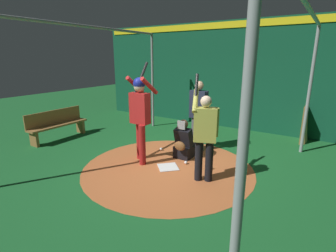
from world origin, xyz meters
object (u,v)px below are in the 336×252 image
at_px(batter, 140,111).
at_px(umpire, 198,112).
at_px(home_plate, 168,167).
at_px(catcher, 184,143).
at_px(baseball_2, 161,149).
at_px(baseball_0, 186,162).
at_px(bench, 57,124).
at_px(visitor, 205,133).
at_px(bat_rack, 305,124).
at_px(baseball_1, 211,167).

distance_m(batter, umpire, 1.58).
relative_size(home_plate, catcher, 0.44).
distance_m(batter, baseball_2, 1.40).
bearing_deg(baseball_0, baseball_2, -113.14).
bearing_deg(batter, bench, -89.69).
bearing_deg(visitor, baseball_0, -148.86).
bearing_deg(catcher, baseball_2, -98.04).
bearing_deg(bench, catcher, 100.56).
bearing_deg(catcher, home_plate, -0.24).
relative_size(bench, baseball_2, 23.90).
bearing_deg(bat_rack, home_plate, -31.06).
xyz_separation_m(home_plate, visitor, (0.11, 0.89, 0.96)).
height_order(catcher, baseball_2, catcher).
xyz_separation_m(bench, baseball_1, (-0.47, 4.69, -0.40)).
relative_size(batter, baseball_1, 30.36).
distance_m(umpire, visitor, 1.69).
relative_size(catcher, baseball_1, 12.85).
distance_m(bench, baseball_0, 4.13).
bearing_deg(baseball_1, baseball_2, -102.55).
bearing_deg(bat_rack, visitor, -19.54).
distance_m(visitor, bat_rack, 4.14).
height_order(catcher, bench, catcher).
bearing_deg(bench, umpire, 109.72).
bearing_deg(home_plate, baseball_0, 146.59).
bearing_deg(umpire, baseball_0, 11.81).
xyz_separation_m(home_plate, catcher, (-0.68, 0.00, 0.36)).
relative_size(baseball_1, baseball_2, 1.00).
bearing_deg(visitor, baseball_2, -141.46).
bearing_deg(batter, baseball_2, 179.97).
relative_size(visitor, baseball_1, 27.67).
bearing_deg(umpire, baseball_1, 40.95).
distance_m(baseball_1, baseball_2, 1.59).
distance_m(batter, visitor, 1.63).
height_order(visitor, bat_rack, visitor).
bearing_deg(bench, baseball_1, 95.78).
relative_size(visitor, baseball_2, 27.67).
relative_size(bat_rack, baseball_0, 14.32).
bearing_deg(umpire, home_plate, -1.58).
xyz_separation_m(catcher, baseball_1, (0.24, 0.83, -0.33)).
bearing_deg(bat_rack, catcher, -36.26).
xyz_separation_m(bench, baseball_0, (-0.41, 4.09, -0.40)).
height_order(home_plate, baseball_1, baseball_1).
height_order(bat_rack, baseball_0, bat_rack).
bearing_deg(umpire, bench, -70.28).
xyz_separation_m(visitor, bench, (-0.07, -4.74, -0.53)).
bearing_deg(home_plate, batter, -88.14).
bearing_deg(baseball_0, visitor, 53.76).
bearing_deg(bat_rack, bench, -58.11).
distance_m(bat_rack, bench, 7.21).
bearing_deg(visitor, home_plate, -119.52).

